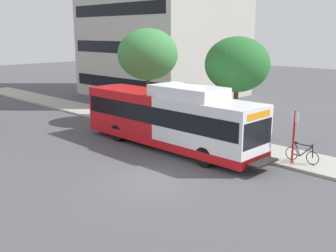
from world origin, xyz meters
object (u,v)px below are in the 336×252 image
Objects in this scene: bus_stop_sign_pole at (294,133)px; street_tree_near_stop at (237,65)px; street_tree_mid_block at (148,54)px; bicycle_parked at (302,154)px; transit_bus at (169,119)px.

bus_stop_sign_pole is 0.43× the size of street_tree_near_stop.
bus_stop_sign_pole is at bearing -98.26° from street_tree_mid_block.
street_tree_mid_block reaches higher than street_tree_near_stop.
bicycle_parked is 6.41m from street_tree_near_stop.
street_tree_mid_block is (3.80, 5.88, 3.17)m from transit_bus.
transit_bus reaches higher than bus_stop_sign_pole.
street_tree_mid_block is at bearing 88.42° from street_tree_near_stop.
street_tree_mid_block reaches higher than transit_bus.
bicycle_parked is at bearing -70.02° from transit_bus.
street_tree_near_stop is (1.58, 4.55, 2.95)m from bus_stop_sign_pole.
street_tree_mid_block is (1.79, 12.35, 3.23)m from bus_stop_sign_pole.
bus_stop_sign_pole is at bearing -109.12° from street_tree_near_stop.
bus_stop_sign_pole is 1.48× the size of bicycle_parked.
street_tree_mid_block is (1.34, 12.64, 4.32)m from bicycle_parked.
transit_bus is 5.00m from street_tree_near_stop.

